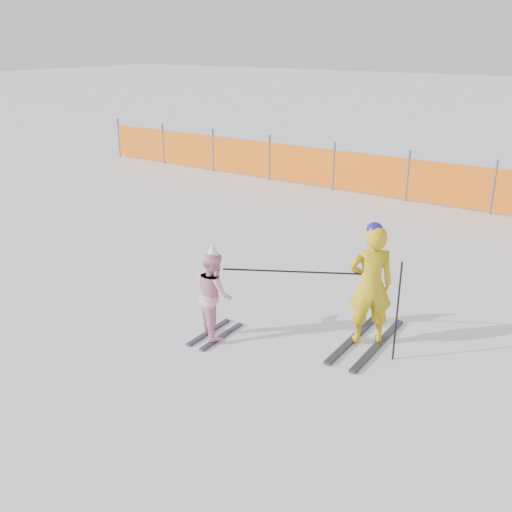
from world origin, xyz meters
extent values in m
plane|color=white|center=(0.00, 0.00, 0.00)|extent=(120.00, 120.00, 0.00)
cube|color=black|center=(1.37, 0.82, 0.02)|extent=(0.09, 1.58, 0.04)
cube|color=black|center=(1.71, 0.82, 0.02)|extent=(0.09, 1.58, 0.04)
imported|color=gold|center=(1.54, 0.82, 0.84)|extent=(0.69, 0.65, 1.59)
sphere|color=navy|center=(1.54, 0.82, 1.57)|extent=(0.21, 0.21, 0.21)
cube|color=black|center=(-0.34, -0.14, 0.01)|extent=(0.09, 0.87, 0.03)
cube|color=black|center=(-0.12, -0.14, 0.01)|extent=(0.09, 0.87, 0.03)
imported|color=#FFA6C8|center=(-0.23, -0.14, 0.61)|extent=(0.72, 0.68, 1.17)
cone|color=white|center=(-0.23, -0.14, 1.24)|extent=(0.19, 0.19, 0.24)
cylinder|color=black|center=(1.99, 0.62, 0.66)|extent=(0.02, 0.02, 1.32)
cylinder|color=black|center=(0.65, 0.34, 0.98)|extent=(1.57, 0.87, 0.02)
cylinder|color=#595960|center=(-10.53, 7.86, 0.62)|extent=(0.06, 0.06, 1.25)
cylinder|color=#595960|center=(-8.53, 7.86, 0.62)|extent=(0.06, 0.06, 1.25)
cylinder|color=#595960|center=(-6.53, 7.86, 0.62)|extent=(0.06, 0.06, 1.25)
cylinder|color=#595960|center=(-4.53, 7.86, 0.62)|extent=(0.06, 0.06, 1.25)
cylinder|color=#595960|center=(-2.53, 7.86, 0.62)|extent=(0.06, 0.06, 1.25)
cylinder|color=#595960|center=(-0.53, 7.86, 0.62)|extent=(0.06, 0.06, 1.25)
cylinder|color=#595960|center=(1.47, 7.86, 0.62)|extent=(0.06, 0.06, 1.25)
cube|color=orange|center=(-2.56, 7.86, 0.55)|extent=(15.94, 0.03, 1.00)
camera|label=1|loc=(4.05, -5.49, 3.79)|focal=40.00mm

